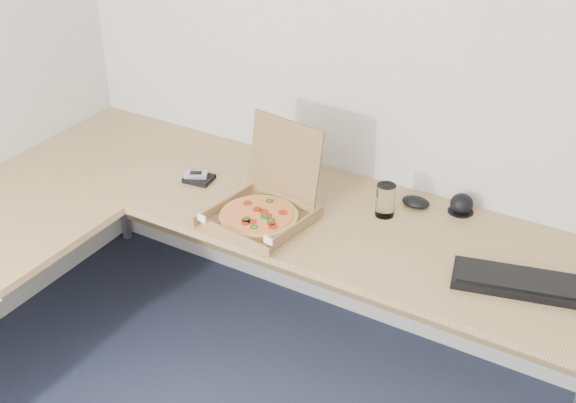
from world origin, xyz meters
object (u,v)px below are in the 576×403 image
Objects in this scene: pizza_box at (262,211)px; drinking_glass at (385,200)px; wallet at (199,179)px; desk at (159,239)px; keyboard at (522,283)px.

pizza_box is 2.97× the size of drinking_glass.
pizza_box is 3.44× the size of wallet.
drinking_glass reaches higher than desk.
desk is 0.86m from drinking_glass.
pizza_box is 0.85× the size of keyboard.
drinking_glass is 1.16× the size of wallet.
desk is 22.38× the size of wallet.
pizza_box reaches higher than drinking_glass.
keyboard reaches higher than desk.
drinking_glass is 0.61m from keyboard.
keyboard is (0.58, -0.18, -0.05)m from drinking_glass.
keyboard is at bearing -17.21° from drinking_glass.
desk is at bearing -178.42° from keyboard.
pizza_box is at bearing 170.89° from keyboard.
wallet is at bearing 104.65° from desk.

